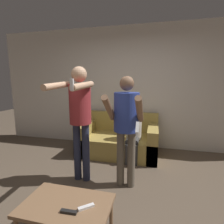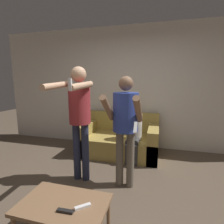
% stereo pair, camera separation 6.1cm
% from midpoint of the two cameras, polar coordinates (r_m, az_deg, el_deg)
% --- Properties ---
extents(ground_plane, '(14.00, 14.00, 0.00)m').
position_cam_midpoint_polar(ground_plane, '(2.44, -3.55, -28.11)').
color(ground_plane, brown).
extents(wall_back, '(6.40, 0.06, 2.70)m').
position_cam_midpoint_polar(wall_back, '(4.02, 5.45, 7.76)').
color(wall_back, silver).
rests_on(wall_back, ground_plane).
extents(couch, '(1.60, 0.95, 0.82)m').
position_cam_midpoint_polar(couch, '(3.76, 1.74, -9.15)').
color(couch, '#AD9347').
rests_on(couch, ground_plane).
extents(person_standing_left, '(0.43, 0.76, 1.71)m').
position_cam_midpoint_polar(person_standing_left, '(2.57, -11.21, 0.35)').
color(person_standing_left, '#282D47').
rests_on(person_standing_left, ground_plane).
extents(person_standing_right, '(0.47, 0.65, 1.57)m').
position_cam_midpoint_polar(person_standing_right, '(2.39, 3.93, -2.56)').
color(person_standing_right, '#6B6051').
rests_on(person_standing_right, ground_plane).
extents(person_seated, '(0.30, 0.52, 1.13)m').
position_cam_midpoint_polar(person_seated, '(3.38, 6.48, -5.41)').
color(person_seated, '#383838').
rests_on(person_seated, ground_plane).
extents(coffee_table, '(0.84, 0.52, 0.37)m').
position_cam_midpoint_polar(coffee_table, '(1.94, -15.58, -27.76)').
color(coffee_table, '#846042').
rests_on(coffee_table, ground_plane).
extents(remote_near, '(0.15, 0.04, 0.02)m').
position_cam_midpoint_polar(remote_near, '(1.81, -15.05, -28.95)').
color(remote_near, black).
rests_on(remote_near, coffee_table).
extents(remote_far, '(0.14, 0.12, 0.02)m').
position_cam_midpoint_polar(remote_far, '(1.82, -9.52, -28.29)').
color(remote_far, white).
rests_on(remote_far, coffee_table).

